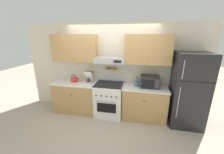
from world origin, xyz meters
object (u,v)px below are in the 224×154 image
object	(u,v)px
refrigerator	(188,90)
utensil_crock	(137,84)
coffee_maker	(89,77)
tea_kettle	(74,79)
microwave	(150,81)
stove_range	(109,99)

from	to	relation	value
refrigerator	utensil_crock	world-z (taller)	refrigerator
coffee_maker	utensil_crock	world-z (taller)	coffee_maker
tea_kettle	microwave	bearing A→B (deg)	0.48
stove_range	utensil_crock	distance (m)	0.90
tea_kettle	microwave	size ratio (longest dim) A/B	0.50
utensil_crock	microwave	bearing A→B (deg)	3.08
stove_range	utensil_crock	world-z (taller)	utensil_crock
stove_range	microwave	distance (m)	1.22
refrigerator	tea_kettle	world-z (taller)	refrigerator
stove_range	tea_kettle	distance (m)	1.19
tea_kettle	coffee_maker	distance (m)	0.46
coffee_maker	microwave	size ratio (longest dim) A/B	0.69
refrigerator	tea_kettle	size ratio (longest dim) A/B	7.82
refrigerator	utensil_crock	distance (m)	1.26
refrigerator	microwave	xyz separation A→B (m)	(-0.92, 0.13, 0.13)
microwave	utensil_crock	world-z (taller)	microwave
refrigerator	microwave	distance (m)	0.94
coffee_maker	utensil_crock	distance (m)	1.37
tea_kettle	utensil_crock	distance (m)	1.81
coffee_maker	utensil_crock	bearing A→B (deg)	-1.07
coffee_maker	utensil_crock	size ratio (longest dim) A/B	1.17
tea_kettle	utensil_crock	bearing A→B (deg)	0.00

